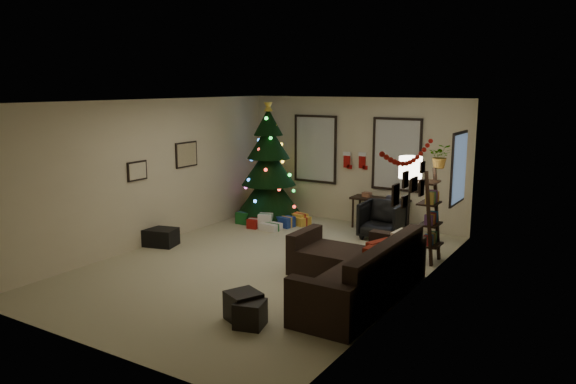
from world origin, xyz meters
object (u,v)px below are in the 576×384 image
object	(u,v)px
christmas_tree	(269,170)
bookshelf	(432,218)
desk_chair	(382,220)
desk	(380,202)
sofa	(356,274)

from	to	relation	value
christmas_tree	bookshelf	size ratio (longest dim) A/B	1.69
christmas_tree	desk_chair	size ratio (longest dim) A/B	3.65
christmas_tree	desk_chair	world-z (taller)	christmas_tree
desk_chair	christmas_tree	bearing A→B (deg)	175.77
desk	desk_chair	size ratio (longest dim) A/B	1.64
sofa	desk	bearing A→B (deg)	107.38
christmas_tree	desk	xyz separation A→B (m)	(2.40, 0.53, -0.54)
sofa	bookshelf	distance (m)	2.07
christmas_tree	desk_chair	xyz separation A→B (m)	(2.73, -0.12, -0.74)
christmas_tree	bookshelf	xyz separation A→B (m)	(3.99, -1.09, -0.34)
desk_chair	bookshelf	size ratio (longest dim) A/B	0.46
desk	bookshelf	world-z (taller)	bookshelf
sofa	desk	xyz separation A→B (m)	(-1.12, 3.58, 0.29)
desk	bookshelf	size ratio (longest dim) A/B	0.76
christmas_tree	sofa	xyz separation A→B (m)	(3.53, -3.05, -0.83)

